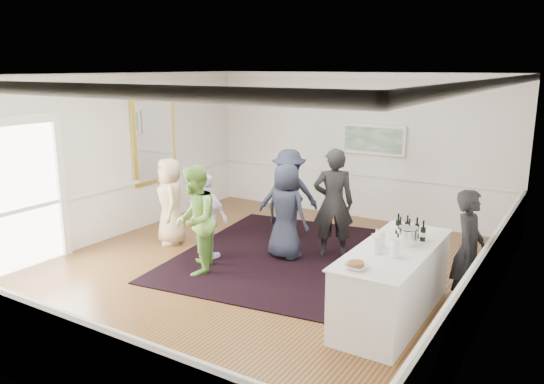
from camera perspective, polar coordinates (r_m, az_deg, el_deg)
The scene contains 23 objects.
floor at distance 8.87m, azimuth -1.52°, elevation -8.60°, with size 8.00×8.00×0.00m, color brown.
ceiling at distance 8.22m, azimuth -1.66°, elevation 12.55°, with size 7.00×8.00×0.02m, color white.
wall_left at distance 10.70m, azimuth -17.50°, elevation 3.52°, with size 0.02×8.00×3.20m, color white.
wall_right at distance 7.15m, azimuth 22.56°, elevation -1.57°, with size 0.02×8.00×3.20m, color white.
wall_back at distance 11.90m, azimuth 9.08°, elevation 4.91°, with size 7.00×0.02×3.20m, color white.
wall_front at distance 5.62m, azimuth -24.67°, elevation -5.70°, with size 7.00×0.02×3.20m, color white.
wainscoting at distance 8.69m, azimuth -1.54°, elevation -5.54°, with size 7.00×8.00×1.00m, color white, non-canonical shape.
mirror at distance 11.51m, azimuth -12.53°, elevation 5.49°, with size 0.05×1.25×1.85m.
doorway at distance 9.58m, azimuth -25.76°, elevation 0.58°, with size 0.10×1.78×2.56m.
landscape_painting at distance 11.67m, azimuth 10.82°, elevation 5.58°, with size 1.44×0.06×0.66m.
area_rug at distance 9.62m, azimuth 0.91°, elevation -6.73°, with size 3.32×4.36×0.02m, color black.
serving_table at distance 7.38m, azimuth 12.88°, elevation -9.46°, with size 0.92×2.44×0.99m.
bartender at distance 7.76m, azimuth 20.35°, elevation -5.98°, with size 0.63×0.41×1.72m, color black.
guest_tan at distance 10.22m, azimuth -10.87°, elevation -0.97°, with size 0.81×0.53×1.65m, color tan.
guest_green at distance 8.68m, azimuth -8.28°, elevation -2.98°, with size 0.87×0.68×1.79m, color #70AC44.
guest_lilac at distance 9.28m, azimuth -6.98°, elevation -2.71°, with size 0.89×0.37×1.52m, color white.
guest_dark_a at distance 10.29m, azimuth 1.81°, elevation -0.28°, with size 1.15×0.66×1.78m, color #202536.
guest_dark_b at distance 9.35m, azimuth 6.62°, elevation -1.21°, with size 0.71×0.47×1.96m, color black.
guest_navy at distance 9.26m, azimuth 1.52°, elevation -2.10°, with size 0.83×0.54×1.69m, color #202536.
wine_bottles at distance 7.63m, azimuth 14.53°, elevation -3.63°, with size 0.47×0.25×0.31m.
juice_pitchers at distance 6.96m, azimuth 11.94°, elevation -5.45°, with size 0.39×0.35×0.24m.
ice_bucket at distance 7.33m, azimuth 14.44°, elevation -4.66°, with size 0.26×0.26×0.24m, color silver.
nut_bowl at distance 6.40m, azimuth 9.04°, elevation -7.80°, with size 0.27×0.27×0.08m.
Camera 1 is at (4.52, -6.87, 3.32)m, focal length 35.00 mm.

